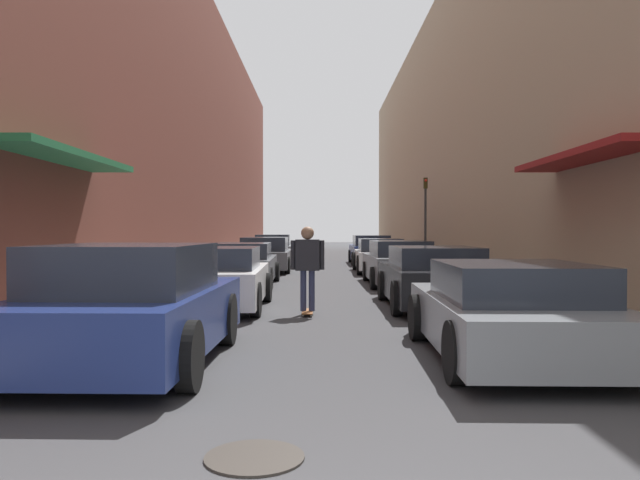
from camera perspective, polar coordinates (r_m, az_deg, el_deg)
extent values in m
plane|color=#38383A|center=(22.98, 0.05, -3.04)|extent=(115.00, 115.00, 0.00)
cube|color=gray|center=(28.49, -8.36, -2.16)|extent=(1.80, 52.27, 0.12)
cube|color=gray|center=(28.51, 8.38, -2.15)|extent=(1.80, 52.27, 0.12)
cube|color=brown|center=(29.36, -14.09, 9.84)|extent=(4.00, 52.27, 12.30)
cube|color=#1E6038|center=(12.13, -22.42, 7.06)|extent=(1.00, 4.80, 0.12)
cube|color=tan|center=(29.37, 14.09, 9.43)|extent=(4.00, 52.27, 11.88)
cube|color=maroon|center=(12.20, 22.84, 7.02)|extent=(1.00, 4.80, 0.12)
cube|color=navy|center=(7.72, -16.89, -6.94)|extent=(2.00, 4.14, 0.69)
cube|color=#232833|center=(7.47, -17.37, -2.47)|extent=(1.72, 2.17, 0.54)
cylinder|color=black|center=(9.23, -20.17, -6.82)|extent=(0.18, 0.71, 0.71)
cylinder|color=black|center=(8.78, -8.60, -7.17)|extent=(0.18, 0.71, 0.71)
cylinder|color=black|center=(6.32, -12.03, -10.37)|extent=(0.18, 0.71, 0.71)
cube|color=silver|center=(12.75, -9.67, -3.98)|extent=(2.00, 4.02, 0.65)
cube|color=#232833|center=(12.52, -9.83, -1.61)|extent=(1.72, 2.11, 0.42)
cylinder|color=black|center=(14.14, -12.57, -4.24)|extent=(0.18, 0.64, 0.64)
cylinder|color=black|center=(13.86, -5.03, -4.33)|extent=(0.18, 0.64, 0.64)
cylinder|color=black|center=(11.76, -15.15, -5.30)|extent=(0.18, 0.64, 0.64)
cylinder|color=black|center=(11.43, -6.08, -5.45)|extent=(0.18, 0.64, 0.64)
cube|color=#515459|center=(18.01, -7.17, -2.61)|extent=(1.83, 4.49, 0.63)
cube|color=#232833|center=(17.76, -7.26, -0.96)|extent=(1.57, 2.35, 0.42)
cylinder|color=black|center=(19.50, -9.13, -2.87)|extent=(0.18, 0.60, 0.60)
cylinder|color=black|center=(19.31, -4.18, -2.90)|extent=(0.18, 0.60, 0.60)
cylinder|color=black|center=(16.79, -10.60, -3.49)|extent=(0.18, 0.60, 0.60)
cylinder|color=black|center=(16.56, -4.85, -3.54)|extent=(0.18, 0.60, 0.60)
cube|color=#515459|center=(24.12, -5.15, -1.71)|extent=(1.90, 4.71, 0.63)
cube|color=#232833|center=(23.87, -5.20, -0.36)|extent=(1.66, 2.45, 0.51)
cylinder|color=black|center=(25.67, -6.91, -1.94)|extent=(0.18, 0.61, 0.61)
cylinder|color=black|center=(25.52, -2.81, -1.95)|extent=(0.18, 0.61, 0.61)
cylinder|color=black|center=(22.78, -7.77, -2.31)|extent=(0.18, 0.61, 0.61)
cylinder|color=black|center=(22.61, -3.15, -2.32)|extent=(0.18, 0.61, 0.61)
cube|color=gray|center=(29.78, -4.45, -1.13)|extent=(1.85, 4.02, 0.66)
cube|color=#232833|center=(29.56, -4.48, 0.00)|extent=(1.60, 2.10, 0.52)
cylinder|color=black|center=(31.09, -5.87, -1.37)|extent=(0.18, 0.68, 0.68)
cylinder|color=black|center=(30.96, -2.69, -1.38)|extent=(0.18, 0.68, 0.68)
cylinder|color=black|center=(28.64, -6.36, -1.57)|extent=(0.18, 0.68, 0.68)
cylinder|color=black|center=(28.50, -2.91, -1.58)|extent=(0.18, 0.68, 0.68)
cube|color=gray|center=(8.08, 16.71, -7.07)|extent=(2.01, 4.21, 0.58)
cube|color=#232833|center=(7.83, 17.17, -3.60)|extent=(1.73, 2.20, 0.43)
cylinder|color=black|center=(9.14, 8.69, -7.00)|extent=(0.18, 0.66, 0.66)
cylinder|color=black|center=(9.60, 19.82, -6.66)|extent=(0.18, 0.66, 0.66)
cylinder|color=black|center=(6.64, 12.17, -10.03)|extent=(0.18, 0.66, 0.66)
cylinder|color=black|center=(7.26, 26.87, -9.16)|extent=(0.18, 0.66, 0.66)
cube|color=black|center=(13.03, 10.10, -3.83)|extent=(1.86, 4.20, 0.67)
cube|color=#232833|center=(12.79, 10.28, -1.52)|extent=(1.63, 2.19, 0.40)
cylinder|color=black|center=(14.20, 5.58, -4.17)|extent=(0.18, 0.66, 0.66)
cylinder|color=black|center=(14.49, 12.69, -4.09)|extent=(0.18, 0.66, 0.66)
cylinder|color=black|center=(11.63, 6.86, -5.31)|extent=(0.18, 0.66, 0.66)
cylinder|color=black|center=(11.98, 15.47, -5.15)|extent=(0.18, 0.66, 0.66)
cube|color=gray|center=(18.15, 7.05, -2.49)|extent=(1.80, 4.46, 0.68)
cube|color=#232833|center=(17.91, 7.14, -0.75)|extent=(1.56, 2.33, 0.43)
cylinder|color=black|center=(19.45, 4.07, -2.86)|extent=(0.18, 0.61, 0.61)
cylinder|color=black|center=(19.64, 8.99, -2.84)|extent=(0.18, 0.61, 0.61)
cylinder|color=black|center=(16.72, 4.76, -3.49)|extent=(0.18, 0.61, 0.61)
cylinder|color=black|center=(16.94, 10.46, -3.44)|extent=(0.18, 0.61, 0.61)
cube|color=silver|center=(23.44, 5.30, -1.74)|extent=(1.79, 4.36, 0.61)
cube|color=#232833|center=(23.20, 5.36, -0.45)|extent=(1.55, 2.28, 0.46)
cylinder|color=black|center=(24.72, 3.06, -1.95)|extent=(0.18, 0.70, 0.70)
cylinder|color=black|center=(24.87, 6.94, -1.93)|extent=(0.18, 0.70, 0.70)
cylinder|color=black|center=(22.04, 3.45, -2.30)|extent=(0.18, 0.70, 0.70)
cylinder|color=black|center=(22.21, 7.80, -2.28)|extent=(0.18, 0.70, 0.70)
cube|color=navy|center=(29.18, 4.48, -1.19)|extent=(1.81, 4.61, 0.69)
cube|color=#232833|center=(28.94, 4.52, -0.04)|extent=(1.59, 2.40, 0.48)
cylinder|color=black|center=(30.56, 2.63, -1.48)|extent=(0.18, 0.61, 0.61)
cylinder|color=black|center=(30.69, 5.90, -1.48)|extent=(0.18, 0.61, 0.61)
cylinder|color=black|center=(27.71, 2.91, -1.73)|extent=(0.18, 0.61, 0.61)
cylinder|color=black|center=(27.86, 6.52, -1.72)|extent=(0.18, 0.61, 0.61)
cube|color=brown|center=(11.74, -1.31, -6.54)|extent=(0.20, 0.78, 0.02)
cylinder|color=beige|center=(11.99, -1.65, -6.56)|extent=(0.03, 0.06, 0.06)
cylinder|color=beige|center=(11.99, -0.92, -6.56)|extent=(0.03, 0.06, 0.06)
cylinder|color=beige|center=(11.50, -1.72, -6.88)|extent=(0.03, 0.06, 0.06)
cylinder|color=beige|center=(11.49, -0.96, -6.88)|extent=(0.03, 0.06, 0.06)
cylinder|color=#2D3351|center=(11.69, -1.70, -4.65)|extent=(0.11, 0.11, 0.76)
cylinder|color=#2D3351|center=(11.69, -0.93, -4.66)|extent=(0.11, 0.11, 0.76)
cube|color=#232328|center=(11.65, -1.31, -1.38)|extent=(0.45, 0.20, 0.58)
sphere|color=#8C664C|center=(11.64, -1.32, 0.64)|extent=(0.24, 0.24, 0.24)
cylinder|color=#232328|center=(11.66, -2.65, -1.38)|extent=(0.09, 0.09, 0.55)
cylinder|color=#232328|center=(11.64, 0.02, -1.38)|extent=(0.09, 0.09, 0.55)
cylinder|color=#332D28|center=(4.61, -6.18, -19.16)|extent=(0.70, 0.70, 0.02)
cylinder|color=#2D2D2D|center=(26.32, 9.45, 1.68)|extent=(0.10, 0.10, 3.64)
cube|color=#332D0F|center=(26.39, 9.46, 5.14)|extent=(0.16, 0.16, 0.45)
sphere|color=red|center=(26.31, 9.49, 5.40)|extent=(0.11, 0.11, 0.11)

